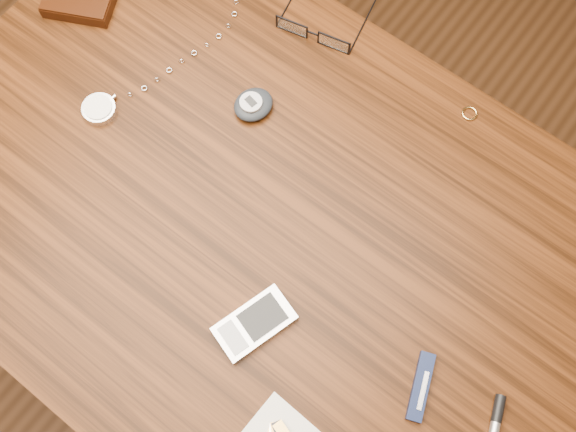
# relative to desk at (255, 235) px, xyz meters

# --- Properties ---
(ground) EXTENTS (3.80, 3.80, 0.00)m
(ground) POSITION_rel_desk_xyz_m (0.00, 0.00, -0.65)
(ground) COLOR #472814
(ground) RESTS_ON ground
(desk) EXTENTS (1.00, 0.70, 0.75)m
(desk) POSITION_rel_desk_xyz_m (0.00, 0.00, 0.00)
(desk) COLOR #3A1B09
(desk) RESTS_ON ground
(eyeglasses) EXTENTS (0.14, 0.15, 0.03)m
(eyeglasses) POSITION_rel_desk_xyz_m (-0.10, 0.28, 0.11)
(eyeglasses) COLOR black
(eyeglasses) RESTS_ON desk
(gold_ring) EXTENTS (0.02, 0.02, 0.00)m
(gold_ring) POSITION_rel_desk_xyz_m (0.15, 0.31, 0.10)
(gold_ring) COLOR #DAAE5E
(gold_ring) RESTS_ON desk
(pocket_watch) EXTENTS (0.09, 0.32, 0.02)m
(pocket_watch) POSITION_rel_desk_xyz_m (-0.27, -0.00, 0.11)
(pocket_watch) COLOR silver
(pocket_watch) RESTS_ON desk
(pda_phone) EXTENTS (0.08, 0.11, 0.02)m
(pda_phone) POSITION_rel_desk_xyz_m (0.10, -0.12, 0.11)
(pda_phone) COLOR #B2B3B7
(pda_phone) RESTS_ON desk
(pedometer) EXTENTS (0.06, 0.07, 0.02)m
(pedometer) POSITION_rel_desk_xyz_m (-0.10, 0.13, 0.11)
(pedometer) COLOR black
(pedometer) RESTS_ON desk
(pocket_knife) EXTENTS (0.05, 0.09, 0.01)m
(pocket_knife) POSITION_rel_desk_xyz_m (0.31, -0.05, 0.11)
(pocket_knife) COLOR #0A1635
(pocket_knife) RESTS_ON desk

